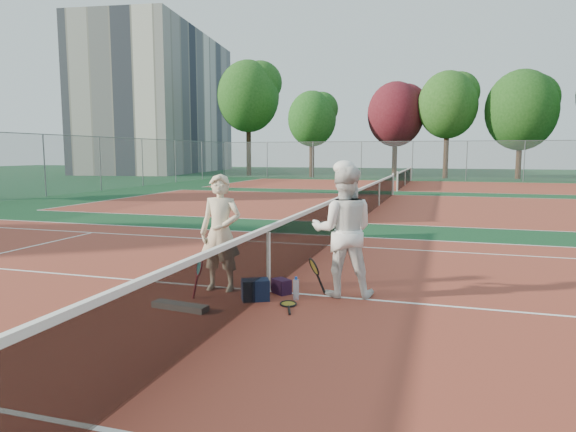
{
  "coord_description": "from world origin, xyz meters",
  "views": [
    {
      "loc": [
        2.54,
        -7.24,
        2.12
      ],
      "look_at": [
        0.0,
        1.01,
        1.05
      ],
      "focal_mm": 32.0,
      "sensor_mm": 36.0,
      "label": 1
    }
  ],
  "objects": [
    {
      "name": "water_bottle",
      "position": [
        0.53,
        -0.3,
        0.15
      ],
      "size": [
        0.09,
        0.09,
        0.3
      ],
      "primitive_type": "cylinder",
      "color": "#C9E3FF",
      "rests_on": "ground"
    },
    {
      "name": "racket_spare",
      "position": [
        0.49,
        -0.58,
        0.01
      ],
      "size": [
        0.45,
        0.66,
        0.03
      ],
      "primitive_type": null,
      "rotation": [
        0.0,
        0.0,
        1.91
      ],
      "color": "black",
      "rests_on": "ground"
    },
    {
      "name": "net_main",
      "position": [
        0.0,
        0.0,
        0.51
      ],
      "size": [
        0.1,
        10.98,
        1.02
      ],
      "primitive_type": null,
      "color": "black",
      "rests_on": "ground"
    },
    {
      "name": "racket_red",
      "position": [
        -0.86,
        -0.62,
        0.3
      ],
      "size": [
        0.3,
        0.3,
        0.59
      ],
      "primitive_type": null,
      "rotation": [
        0.0,
        0.0,
        0.75
      ],
      "color": "maroon",
      "rests_on": "ground"
    },
    {
      "name": "player_b",
      "position": [
        1.12,
        0.14,
        0.97
      ],
      "size": [
        1.06,
        0.89,
        1.94
      ],
      "primitive_type": "imported",
      "rotation": [
        0.0,
        0.0,
        3.32
      ],
      "color": "white",
      "rests_on": "ground"
    },
    {
      "name": "apartment_block",
      "position": [
        -28.0,
        44.0,
        7.5
      ],
      "size": [
        12.96,
        23.18,
        15.0
      ],
      "primitive_type": "cube",
      "rotation": [
        0.0,
        0.0,
        0.14
      ],
      "color": "beige",
      "rests_on": "ground"
    },
    {
      "name": "court_main",
      "position": [
        0.0,
        0.0,
        0.0
      ],
      "size": [
        23.77,
        10.97,
        0.01
      ],
      "primitive_type": "cube",
      "color": "maroon",
      "rests_on": "ground"
    },
    {
      "name": "ground",
      "position": [
        0.0,
        0.0,
        0.0
      ],
      "size": [
        130.0,
        130.0,
        0.0
      ],
      "primitive_type": "plane",
      "color": "#0E361C",
      "rests_on": "ground"
    },
    {
      "name": "court_far_a",
      "position": [
        0.0,
        13.5,
        0.0
      ],
      "size": [
        23.77,
        10.97,
        0.01
      ],
      "primitive_type": "cube",
      "color": "maroon",
      "rests_on": "ground"
    },
    {
      "name": "court_far_b",
      "position": [
        0.0,
        27.0,
        0.0
      ],
      "size": [
        23.77,
        10.97,
        0.01
      ],
      "primitive_type": "cube",
      "color": "maroon",
      "rests_on": "ground"
    },
    {
      "name": "net_cover_canvas",
      "position": [
        -0.85,
        -1.21,
        0.04
      ],
      "size": [
        0.84,
        0.29,
        0.09
      ],
      "primitive_type": "cube",
      "rotation": [
        0.0,
        0.0,
        -0.12
      ],
      "color": "#5E5A55",
      "rests_on": "ground"
    },
    {
      "name": "net_far_a",
      "position": [
        0.0,
        13.5,
        0.51
      ],
      "size": [
        0.1,
        10.98,
        1.02
      ],
      "primitive_type": null,
      "color": "black",
      "rests_on": "ground"
    },
    {
      "name": "player_a",
      "position": [
        -0.73,
        -0.13,
        0.9
      ],
      "size": [
        0.67,
        0.45,
        1.8
      ],
      "primitive_type": "imported",
      "rotation": [
        0.0,
        0.0,
        0.03
      ],
      "color": "beige",
      "rests_on": "ground"
    },
    {
      "name": "sports_bag_purple",
      "position": [
        0.23,
        -0.05,
        0.11
      ],
      "size": [
        0.34,
        0.32,
        0.22
      ],
      "primitive_type": "cube",
      "rotation": [
        0.0,
        0.0,
        -0.65
      ],
      "color": "black",
      "rests_on": "ground"
    },
    {
      "name": "fence_back",
      "position": [
        0.0,
        34.0,
        1.5
      ],
      "size": [
        32.0,
        0.06,
        3.0
      ],
      "primitive_type": null,
      "color": "slate",
      "rests_on": "ground"
    },
    {
      "name": "tree_back_maroon",
      "position": [
        -1.8,
        38.48,
        5.39
      ],
      "size": [
        4.85,
        4.85,
        8.2
      ],
      "color": "#382314",
      "rests_on": "ground"
    },
    {
      "name": "tree_back_0",
      "position": [
        -15.02,
        37.44,
        7.22
      ],
      "size": [
        5.67,
        5.67,
        10.5
      ],
      "color": "#382314",
      "rests_on": "ground"
    },
    {
      "name": "tree_back_1",
      "position": [
        -8.77,
        36.61,
        5.02
      ],
      "size": [
        4.19,
        4.19,
        7.45
      ],
      "color": "#382314",
      "rests_on": "ground"
    },
    {
      "name": "net_far_b",
      "position": [
        0.0,
        27.0,
        0.51
      ],
      "size": [
        0.1,
        10.98,
        1.02
      ],
      "primitive_type": null,
      "color": "black",
      "rests_on": "ground"
    },
    {
      "name": "racket_black_held",
      "position": [
        0.72,
        -0.01,
        0.28
      ],
      "size": [
        0.37,
        0.38,
        0.56
      ],
      "primitive_type": null,
      "rotation": [
        0.0,
        0.0,
        3.81
      ],
      "color": "black",
      "rests_on": "ground"
    },
    {
      "name": "sports_bag_navy",
      "position": [
        -0.03,
        -0.49,
        0.15
      ],
      "size": [
        0.47,
        0.41,
        0.31
      ],
      "primitive_type": "cube",
      "rotation": [
        0.0,
        0.0,
        0.48
      ],
      "color": "black",
      "rests_on": "ground"
    },
    {
      "name": "tree_back_4",
      "position": [
        8.13,
        38.16,
        5.49
      ],
      "size": [
        5.59,
        5.59,
        8.72
      ],
      "color": "#382314",
      "rests_on": "ground"
    },
    {
      "name": "tree_back_3",
      "position": [
        2.47,
        37.79,
        6.01
      ],
      "size": [
        4.82,
        4.82,
        8.81
      ],
      "color": "#382314",
      "rests_on": "ground"
    }
  ]
}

